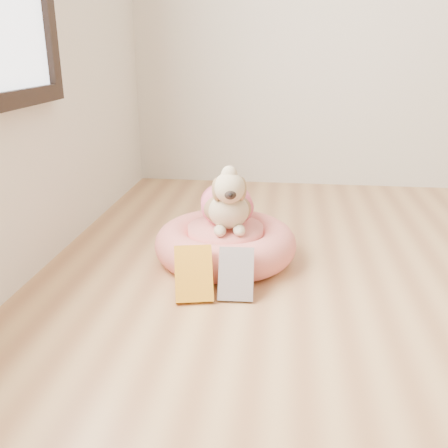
# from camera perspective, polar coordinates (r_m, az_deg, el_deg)

# --- Properties ---
(pet_bed) EXTENTS (0.58, 0.58, 0.15)m
(pet_bed) POSITION_cam_1_polar(r_m,az_deg,el_deg) (2.06, 0.17, -2.27)
(pet_bed) COLOR #DE5764
(pet_bed) RESTS_ON floor
(dog) EXTENTS (0.32, 0.42, 0.27)m
(dog) POSITION_cam_1_polar(r_m,az_deg,el_deg) (2.00, 0.40, 3.63)
(dog) COLOR brown
(dog) RESTS_ON pet_bed
(book_yellow) EXTENTS (0.16, 0.16, 0.18)m
(book_yellow) POSITION_cam_1_polar(r_m,az_deg,el_deg) (1.75, -3.48, -5.69)
(book_yellow) COLOR yellow
(book_yellow) RESTS_ON floor
(book_white) EXTENTS (0.13, 0.12, 0.17)m
(book_white) POSITION_cam_1_polar(r_m,az_deg,el_deg) (1.76, 1.38, -5.74)
(book_white) COLOR white
(book_white) RESTS_ON floor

